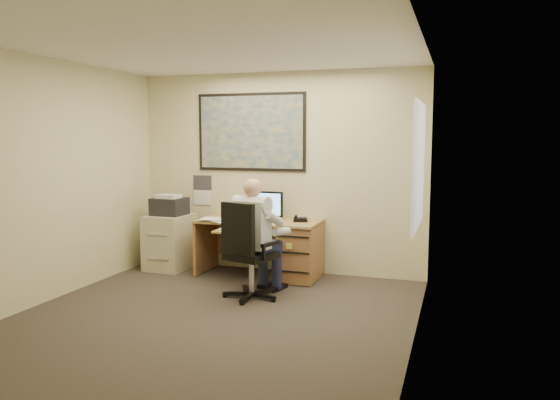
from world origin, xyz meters
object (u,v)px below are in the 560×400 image
(filing_cabinet, at_px, (170,237))
(person, at_px, (252,238))
(office_chair, at_px, (251,271))
(desk, at_px, (284,244))

(filing_cabinet, bearing_deg, person, -27.58)
(filing_cabinet, relative_size, person, 0.76)
(filing_cabinet, distance_m, person, 1.85)
(office_chair, xyz_separation_m, person, (-0.02, 0.08, 0.36))
(desk, relative_size, office_chair, 1.43)
(office_chair, distance_m, person, 0.37)
(office_chair, relative_size, person, 0.82)
(office_chair, bearing_deg, person, 118.11)
(desk, height_order, filing_cabinet, desk)
(filing_cabinet, xyz_separation_m, office_chair, (1.61, -1.00, -0.12))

